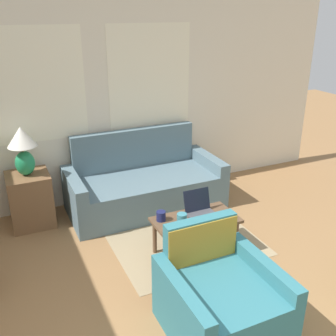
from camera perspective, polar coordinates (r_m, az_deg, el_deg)
wall_back at (r=4.98m, az=-9.33°, el=9.65°), size 6.56×0.06×2.60m
rug at (r=4.63m, az=0.50°, el=-8.49°), size 1.53×1.94×0.01m
couch at (r=5.00m, az=-3.57°, el=-2.57°), size 1.91×0.88×0.94m
armchair at (r=3.24m, az=7.40°, el=-18.49°), size 0.82×0.85×0.82m
side_table at (r=4.82m, az=-19.33°, el=-4.34°), size 0.47×0.47×0.63m
table_lamp at (r=4.58m, az=-20.35°, el=2.93°), size 0.31×0.31×0.56m
coffee_table at (r=4.01m, az=4.04°, el=-8.05°), size 0.85×0.46×0.40m
laptop at (r=4.04m, az=4.79°, el=-6.10°), size 0.29×0.29×0.24m
cup_navy at (r=3.87m, az=2.03°, el=-7.37°), size 0.10×0.10×0.11m
cup_yellow at (r=3.93m, az=-1.02°, el=-6.98°), size 0.09×0.09×0.10m
tv_remote at (r=3.80m, az=0.65°, el=-8.74°), size 0.05×0.15×0.02m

